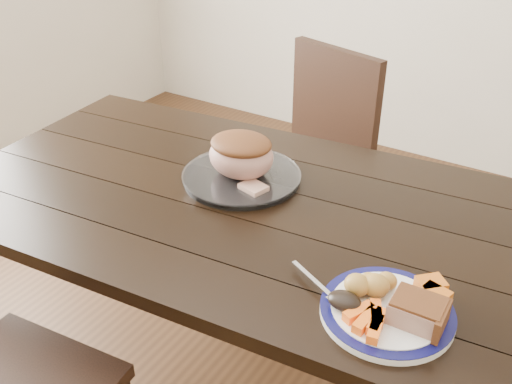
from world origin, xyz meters
The scene contains 15 objects.
ground centered at (0.00, 0.00, 0.00)m, with size 4.00×4.00×0.00m, color #472B16.
dining_table centered at (0.00, 0.00, 0.66)m, with size 1.68×1.05×0.75m.
chair_far centered at (-0.13, 0.73, 0.52)m, with size 0.52×0.53×0.93m.
dinner_plate centered at (0.52, -0.22, 0.76)m, with size 0.27×0.27×0.02m, color white.
plate_rim centered at (0.52, -0.22, 0.77)m, with size 0.27×0.27×0.02m, color #0D0D44.
serving_platter centered at (-0.03, 0.08, 0.76)m, with size 0.33×0.33×0.02m, color white.
pork_slice centered at (0.58, -0.23, 0.79)m, with size 0.10×0.08×0.05m, color tan.
roasted_potatoes centered at (0.47, -0.20, 0.79)m, with size 0.10×0.10×0.05m.
carrot_batons centered at (0.51, -0.28, 0.78)m, with size 0.09×0.11×0.02m.
pumpkin_wedges centered at (0.59, -0.15, 0.79)m, with size 0.08×0.09×0.04m.
dark_mushroom centered at (0.44, -0.27, 0.79)m, with size 0.07×0.05×0.03m, color black.
fork centered at (0.38, -0.24, 0.77)m, with size 0.17×0.09×0.00m.
roast_joint centered at (-0.03, 0.08, 0.83)m, with size 0.19×0.16×0.12m, color tan.
cut_slice centered at (0.04, 0.03, 0.78)m, with size 0.07×0.06×0.02m, color tan.
carving_knife centered at (-0.01, 0.19, 0.76)m, with size 0.25×0.24×0.01m.
Camera 1 is at (0.76, -1.10, 1.56)m, focal length 40.00 mm.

